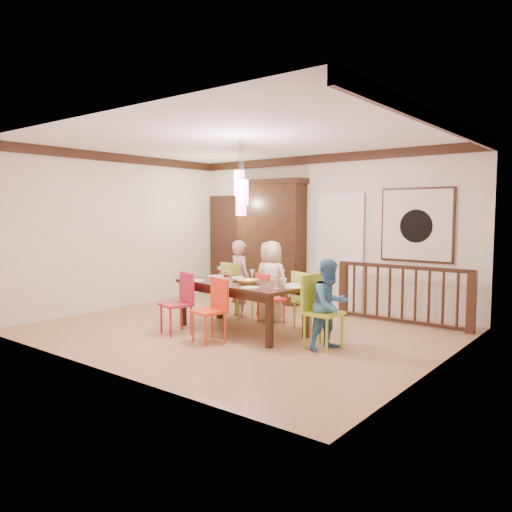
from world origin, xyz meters
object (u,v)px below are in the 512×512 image
Objects in this scene: person_far_left at (240,279)px; person_far_mid at (271,281)px; dining_table at (241,288)px; chair_far_left at (238,286)px; chair_end_right at (324,307)px; china_hutch at (271,241)px; balustrade at (402,293)px; person_end_right at (330,305)px.

person_far_left is 0.99× the size of person_far_mid.
chair_far_left is at bearing 139.41° from dining_table.
chair_end_right is 2.33m from person_far_left.
china_hutch is at bearing -55.90° from person_far_mid.
person_far_left is (0.49, -1.55, -0.57)m from china_hutch.
balustrade is at bearing -145.64° from chair_far_left.
chair_end_right reaches higher than dining_table.
person_far_mid is at bearing 78.47° from person_end_right.
person_far_mid is 1.12× the size of person_end_right.
person_end_right reaches higher than balustrade.
person_end_right is (2.27, -0.86, -0.07)m from person_far_left.
balustrade reaches higher than dining_table.
dining_table is at bearing -63.11° from china_hutch.
chair_end_right is 0.82× the size of person_end_right.
china_hutch reaches higher than person_end_right.
china_hutch is 1.85× the size of person_far_left.
dining_table is 1.79× the size of person_end_right.
person_far_left is 2.43m from person_end_right.
balustrade is (1.72, 2.01, -0.16)m from dining_table.
person_far_mid is (-1.80, -1.15, 0.17)m from balustrade.
chair_far_left is at bearing 7.97° from person_far_mid.
chair_far_left is at bearing 109.96° from person_far_left.
chair_far_left is at bearing -152.54° from balustrade.
person_far_mid is at bearing -162.56° from chair_far_left.
person_far_left is at bearing -81.32° from chair_far_left.
chair_end_right is (1.47, -0.05, -0.10)m from dining_table.
person_end_right is at bearing 177.42° from person_far_left.
chair_far_left is 0.72× the size of person_far_left.
person_far_mid is (1.11, -1.49, -0.57)m from china_hutch.
balustrade is 1.69× the size of person_far_left.
chair_far_left reaches higher than dining_table.
person_far_left is at bearing 137.42° from dining_table.
person_far_left reaches higher than balustrade.
balustrade is 2.07m from person_end_right.
dining_table is 2.65m from balustrade.
chair_end_right is at bearing -97.14° from balustrade.
chair_far_left is 0.39× the size of china_hutch.
dining_table is 0.95× the size of balustrade.
china_hutch is 2.06× the size of person_end_right.
person_far_mid reaches higher than chair_end_right.
dining_table is at bearing -130.61° from balustrade.
person_end_right is at bearing 148.26° from person_far_mid.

